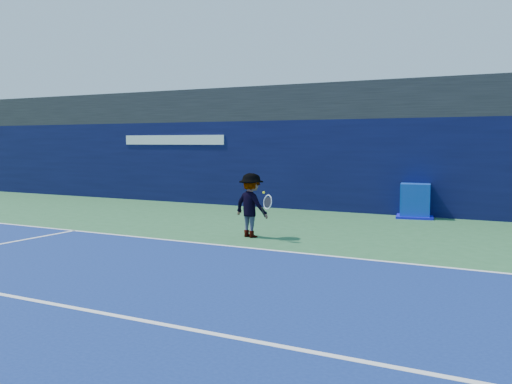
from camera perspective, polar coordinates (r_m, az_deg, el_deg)
ground at (r=9.83m, az=-9.75°, el=-8.39°), size 80.00×80.00×0.00m
baseline at (r=12.28m, az=-1.11°, el=-5.58°), size 24.00×0.10×0.01m
service_line at (r=8.39m, az=-18.29°, el=-10.84°), size 24.00×0.10×0.01m
stadium_band at (r=19.97m, az=10.96°, el=8.75°), size 36.00×3.00×1.20m
back_wall_assembly at (r=18.99m, az=9.96°, el=2.62°), size 36.00×1.03×3.00m
equipment_cart at (r=17.80m, az=15.63°, el=-0.97°), size 1.25×1.25×1.03m
tennis_player at (r=13.57m, az=-0.48°, el=-1.34°), size 1.29×0.83×1.53m
tennis_ball at (r=13.86m, az=0.77°, el=-0.05°), size 0.06×0.06×0.06m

